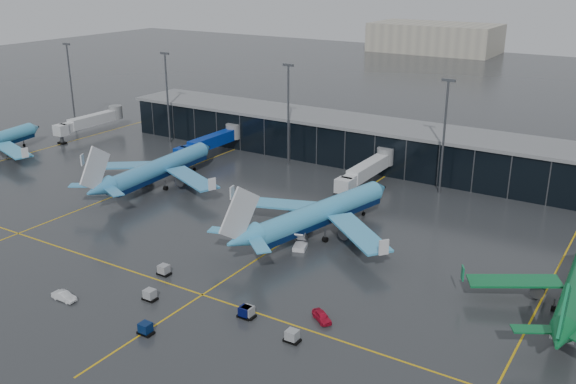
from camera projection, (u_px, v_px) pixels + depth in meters
The scene contains 11 objects.
ground at pixel (212, 246), 116.46m from camera, with size 600.00×600.00×0.00m, color #282B2D.
terminal_pier at pixel (363, 142), 164.06m from camera, with size 142.00×17.00×10.70m.
jet_bridges at pixel (209, 142), 166.72m from camera, with size 94.00×27.50×7.20m.
flood_masts at pixel (361, 121), 149.16m from camera, with size 203.00×0.50×25.50m.
taxi_lines at pixel (290, 238), 119.91m from camera, with size 220.00×120.00×0.02m.
airliner_arkefly at pixel (159, 157), 146.12m from camera, with size 38.58×43.94×13.50m, color #3D93CB, non-canonical shape.
airliner_klm_near at pixel (321, 200), 119.52m from camera, with size 39.29×44.75×13.75m, color #42A4D9, non-canonical shape.
baggage_carts at pixel (205, 308), 94.22m from camera, with size 30.60×16.34×1.70m.
mobile_airstair at pixel (300, 245), 115.22m from camera, with size 3.10×3.73×3.45m.
service_van_red at pixel (322, 316), 92.10m from camera, with size 1.65×4.10×1.40m, color #B80E29.
service_van_white at pixel (64, 296), 97.67m from camera, with size 1.48×4.23×1.39m, color silver.
Camera 1 is at (68.21, -82.68, 48.63)m, focal length 40.00 mm.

